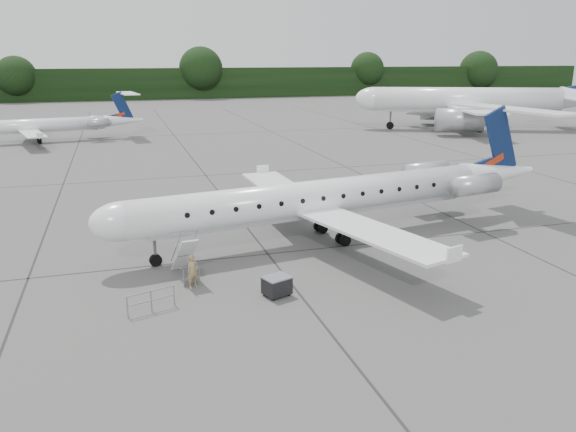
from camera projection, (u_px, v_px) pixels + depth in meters
name	position (u px, v px, depth m)	size (l,w,h in m)	color
ground	(399.00, 271.00, 30.10)	(320.00, 320.00, 0.00)	#585856
treeline	(168.00, 84.00, 148.58)	(260.00, 4.00, 8.00)	black
main_regional_jet	(317.00, 181.00, 34.04)	(29.95, 21.57, 7.68)	white
airstair	(185.00, 256.00, 28.89)	(0.85, 2.49, 2.41)	white
passenger	(193.00, 271.00, 27.78)	(0.63, 0.42, 1.74)	#907B4E
safety_railing	(151.00, 301.00, 25.22)	(2.20, 0.08, 1.00)	gray
baggage_cart	(277.00, 286.00, 26.90)	(1.20, 0.97, 1.04)	black
bg_narrowbody	(467.00, 87.00, 85.71)	(36.02, 25.93, 12.93)	white
bg_regional_left	(29.00, 119.00, 73.42)	(24.00, 17.28, 6.30)	white
bg_regional_right	(466.00, 105.00, 96.52)	(22.79, 16.41, 5.98)	white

